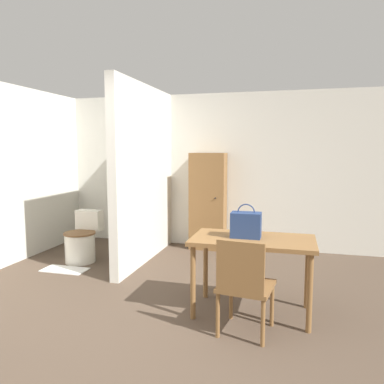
% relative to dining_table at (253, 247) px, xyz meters
% --- Properties ---
extents(ground_plane, '(16.00, 16.00, 0.00)m').
position_rel_dining_table_xyz_m(ground_plane, '(-1.06, -1.07, -0.66)').
color(ground_plane, '#4C3D30').
extents(wall_back, '(5.70, 0.12, 2.50)m').
position_rel_dining_table_xyz_m(wall_back, '(-1.06, 2.50, 0.59)').
color(wall_back, silver).
rests_on(wall_back, ground_plane).
extents(wall_left, '(0.12, 4.51, 2.50)m').
position_rel_dining_table_xyz_m(wall_left, '(-3.47, 0.68, 0.59)').
color(wall_left, silver).
rests_on(wall_left, ground_plane).
extents(partition_wall, '(0.12, 2.04, 2.50)m').
position_rel_dining_table_xyz_m(partition_wall, '(-1.69, 1.42, 0.59)').
color(partition_wall, silver).
rests_on(partition_wall, ground_plane).
extents(dining_table, '(1.18, 0.66, 0.75)m').
position_rel_dining_table_xyz_m(dining_table, '(0.00, 0.00, 0.00)').
color(dining_table, brown).
rests_on(dining_table, ground_plane).
extents(wooden_chair, '(0.50, 0.50, 0.86)m').
position_rel_dining_table_xyz_m(wooden_chair, '(-0.02, -0.47, -0.19)').
color(wooden_chair, brown).
rests_on(wooden_chair, ground_plane).
extents(toilet, '(0.44, 0.59, 0.71)m').
position_rel_dining_table_xyz_m(toilet, '(-2.55, 1.11, -0.38)').
color(toilet, silver).
rests_on(toilet, ground_plane).
extents(handbag, '(0.29, 0.17, 0.33)m').
position_rel_dining_table_xyz_m(handbag, '(-0.07, 0.01, 0.22)').
color(handbag, navy).
rests_on(handbag, dining_table).
extents(wooden_cabinet, '(0.56, 0.35, 1.55)m').
position_rel_dining_table_xyz_m(wooden_cabinet, '(-0.95, 2.25, 0.11)').
color(wooden_cabinet, brown).
rests_on(wooden_cabinet, ground_plane).
extents(bath_mat, '(0.60, 0.29, 0.01)m').
position_rel_dining_table_xyz_m(bath_mat, '(-2.55, 0.67, -0.66)').
color(bath_mat, silver).
rests_on(bath_mat, ground_plane).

